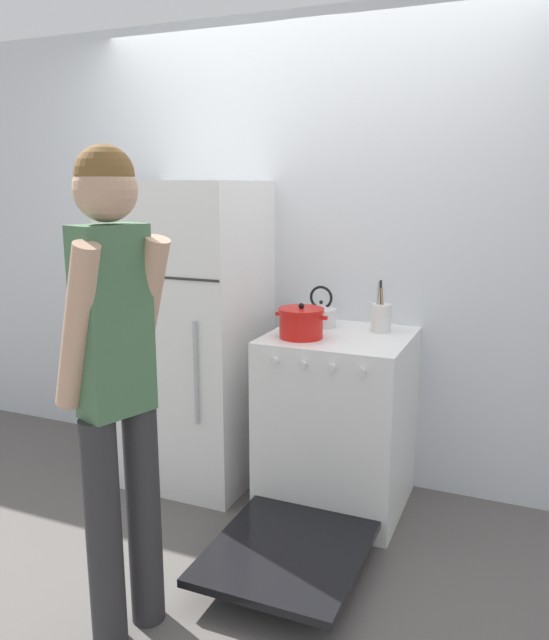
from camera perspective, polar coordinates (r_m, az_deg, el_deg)
The scene contains 8 objects.
ground_plane at distance 3.85m, azimuth 2.80°, elevation -13.20°, with size 14.00×14.00×0.00m, color #5B5654.
wall_back at distance 3.52m, azimuth 3.19°, elevation 6.07°, with size 10.00×0.06×2.55m.
refrigerator at distance 3.51m, azimuth -7.68°, elevation -1.29°, with size 0.75×0.69×1.68m.
stove_range at distance 3.25m, azimuth 5.61°, elevation -9.41°, with size 0.70×1.41×0.92m.
dutch_oven_pot at distance 3.06m, azimuth 2.46°, elevation -0.25°, with size 0.27×0.23×0.17m.
tea_kettle at distance 3.30m, azimuth 4.29°, elevation 0.52°, with size 0.20×0.16×0.22m.
utensil_jar at distance 3.22m, azimuth 9.73°, elevation 0.25°, with size 0.10×0.10×0.27m.
person at distance 2.23m, azimuth -14.30°, elevation -4.75°, with size 0.37×0.42×1.79m.
Camera 1 is at (1.18, -3.26, 1.66)m, focal length 35.00 mm.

